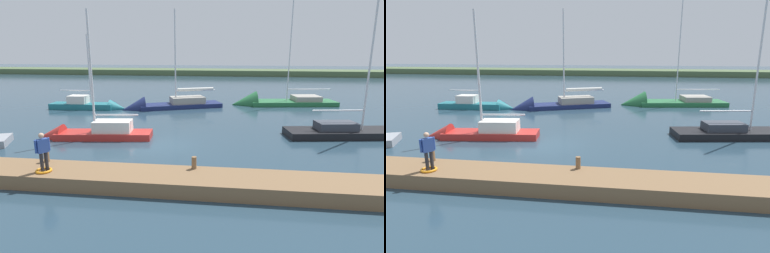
# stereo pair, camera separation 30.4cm
# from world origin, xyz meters

# --- Properties ---
(ground_plane) EXTENTS (200.00, 200.00, 0.00)m
(ground_plane) POSITION_xyz_m (0.00, 0.00, 0.00)
(ground_plane) COLOR #263D4C
(far_shoreline) EXTENTS (180.00, 8.00, 2.40)m
(far_shoreline) POSITION_xyz_m (0.00, -54.82, 0.00)
(far_shoreline) COLOR #4C603D
(far_shoreline) RESTS_ON ground_plane
(dock_pier) EXTENTS (26.68, 2.07, 0.61)m
(dock_pier) POSITION_xyz_m (0.00, 5.73, 0.31)
(dock_pier) COLOR brown
(dock_pier) RESTS_ON ground_plane
(mooring_post_near) EXTENTS (0.21, 0.21, 0.52)m
(mooring_post_near) POSITION_xyz_m (-2.67, 5.00, 0.87)
(mooring_post_near) COLOR brown
(mooring_post_near) RESTS_ON dock_pier
(mooring_post_far) EXTENTS (0.24, 0.24, 0.58)m
(mooring_post_far) POSITION_xyz_m (4.00, 5.00, 0.90)
(mooring_post_far) COLOR brown
(mooring_post_far) RESTS_ON dock_pier
(life_ring_buoy) EXTENTS (0.66, 0.66, 0.10)m
(life_ring_buoy) POSITION_xyz_m (3.46, 6.14, 0.66)
(life_ring_buoy) COLOR orange
(life_ring_buoy) RESTS_ON dock_pier
(sailboat_far_left) EXTENTS (7.30, 2.50, 8.61)m
(sailboat_far_left) POSITION_xyz_m (4.80, -1.04, 0.24)
(sailboat_far_left) COLOR #B22823
(sailboat_far_left) RESTS_ON ground_plane
(sailboat_far_right) EXTENTS (7.23, 1.88, 7.63)m
(sailboat_far_right) POSITION_xyz_m (9.14, -10.87, 0.22)
(sailboat_far_right) COLOR #1E6B75
(sailboat_far_right) RESTS_ON ground_plane
(sailboat_mid_channel) EXTENTS (10.76, 4.20, 13.19)m
(sailboat_mid_channel) POSITION_xyz_m (-8.12, -15.32, 0.13)
(sailboat_mid_channel) COLOR #236638
(sailboat_mid_channel) RESTS_ON ground_plane
(sailboat_near_dock) EXTENTS (9.48, 3.51, 10.24)m
(sailboat_near_dock) POSITION_xyz_m (-13.21, -3.76, 0.16)
(sailboat_near_dock) COLOR black
(sailboat_near_dock) RESTS_ON ground_plane
(sailboat_outer_mooring) EXTENTS (9.72, 5.83, 10.30)m
(sailboat_outer_mooring) POSITION_xyz_m (2.34, -12.06, 0.17)
(sailboat_outer_mooring) COLOR navy
(sailboat_outer_mooring) RESTS_ON ground_plane
(person_on_dock) EXTENTS (0.43, 0.54, 1.63)m
(person_on_dock) POSITION_xyz_m (3.44, 6.06, 1.54)
(person_on_dock) COLOR #28282D
(person_on_dock) RESTS_ON dock_pier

